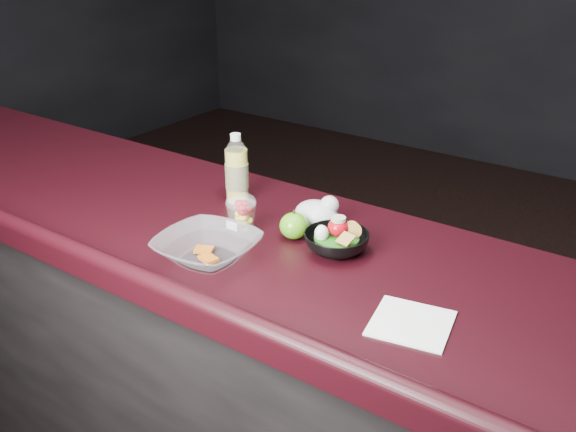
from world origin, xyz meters
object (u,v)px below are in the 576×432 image
(fruit_cup, at_px, (241,214))
(snack_bowl, at_px, (336,241))
(lemonade_bottle, at_px, (237,173))
(takeout_bowl, at_px, (207,248))
(green_apple, at_px, (294,226))

(fruit_cup, xyz_separation_m, snack_bowl, (0.26, 0.06, -0.03))
(lemonade_bottle, bearing_deg, takeout_bowl, -62.19)
(green_apple, bearing_deg, fruit_cup, -153.68)
(lemonade_bottle, xyz_separation_m, green_apple, (0.28, -0.10, -0.05))
(fruit_cup, bearing_deg, snack_bowl, 13.74)
(fruit_cup, relative_size, green_apple, 1.46)
(lemonade_bottle, relative_size, green_apple, 2.61)
(fruit_cup, height_order, green_apple, fruit_cup)
(lemonade_bottle, height_order, takeout_bowl, lemonade_bottle)
(fruit_cup, relative_size, snack_bowl, 0.68)
(green_apple, height_order, snack_bowl, snack_bowl)
(snack_bowl, bearing_deg, green_apple, -179.99)
(fruit_cup, distance_m, green_apple, 0.14)
(snack_bowl, bearing_deg, fruit_cup, -166.26)
(lemonade_bottle, xyz_separation_m, takeout_bowl, (0.17, -0.32, -0.06))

